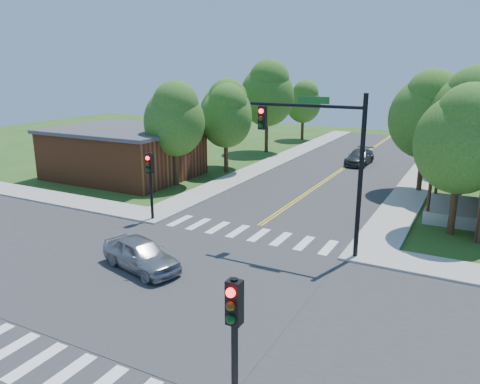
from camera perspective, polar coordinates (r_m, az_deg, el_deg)
The scene contains 23 objects.
ground at distance 18.96m, azimuth -7.61°, elevation -10.85°, with size 100.00×100.00×0.00m, color #2C4C17.
road_ns at distance 18.95m, azimuth -7.62°, elevation -10.79°, with size 10.00×90.00×0.04m, color #2D2D30.
road_ew at distance 18.95m, azimuth -7.62°, elevation -10.78°, with size 90.00×10.00×0.04m, color #2D2D30.
intersection_patch at distance 18.96m, azimuth -7.61°, elevation -10.85°, with size 10.20×10.20×0.06m, color #2D2D30.
sidewalk_nw at distance 40.16m, azimuth -13.10°, elevation 3.00°, with size 40.00×40.00×0.14m.
crosswalk_north at distance 23.84m, azimuth 1.02°, elevation -5.02°, with size 8.85×2.00×0.01m.
crosswalk_south at distance 15.05m, azimuth -22.16°, elevation -19.26°, with size 8.85×2.00×0.01m.
centerline at distance 18.94m, azimuth -7.62°, elevation -10.72°, with size 0.30×90.00×0.01m.
signal_mast_ne at distance 20.61m, azimuth 10.10°, elevation 5.38°, with size 5.30×0.42×7.20m.
signal_pole_se at distance 10.86m, azimuth -0.73°, elevation -15.97°, with size 0.34×0.42×3.80m.
signal_pole_nw at distance 25.52m, azimuth -10.90°, elevation 2.20°, with size 0.34×0.42×3.80m.
building_nw at distance 36.84m, azimuth -14.00°, elevation 4.75°, with size 10.40×8.40×3.73m.
tree_e_a at distance 24.96m, azimuth 25.63°, elevation 6.05°, with size 4.45×4.22×7.56m.
tree_e_b at distance 31.55m, azimuth 26.29°, elevation 8.55°, with size 4.92×4.67×8.36m.
tree_e_c at distance 39.44m, azimuth 26.70°, elevation 9.56°, with size 4.93×4.69×8.39m.
tree_w_a at distance 32.94m, azimuth -7.98°, elevation 8.98°, with size 4.31×4.09×7.32m.
tree_w_b at distance 38.48m, azimuth -1.68°, elevation 9.98°, with size 4.30×4.08×7.31m.
tree_w_c at distance 45.71m, azimuth 3.39°, elevation 12.10°, with size 5.23×4.97×8.89m.
tree_w_d at distance 54.16m, azimuth 7.79°, elevation 10.97°, with size 3.96×3.76×6.73m.
tree_house at distance 32.90m, azimuth 21.93°, elevation 8.95°, with size 4.78×4.54×8.12m.
tree_bldg at distance 36.72m, azimuth -1.68°, elevation 9.41°, with size 4.12×3.91×7.00m.
car_silver at distance 20.01m, azimuth -11.98°, elevation -7.50°, with size 4.23×2.61×1.35m, color #9E9FA4.
car_dgrey at distance 41.47m, azimuth 14.37°, elevation 4.10°, with size 1.83×4.40×1.27m, color #323537.
Camera 1 is at (10.05, -13.78, 8.29)m, focal length 35.00 mm.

